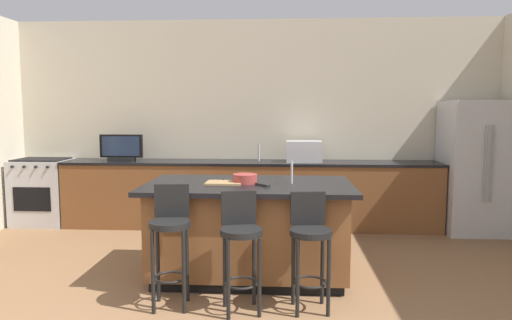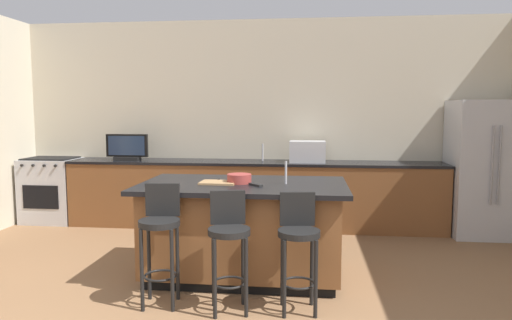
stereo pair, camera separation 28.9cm
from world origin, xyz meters
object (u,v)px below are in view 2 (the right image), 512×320
at_px(refrigerator, 483,168).
at_px(fruit_bowl, 239,179).
at_px(tv_monitor, 127,148).
at_px(cell_phone, 213,180).
at_px(microwave, 307,152).
at_px(bar_stool_right, 298,242).
at_px(range_oven, 52,190).
at_px(cutting_board, 218,182).
at_px(bar_stool_center, 229,240).
at_px(tv_remote, 256,185).
at_px(bar_stool_left, 160,233).
at_px(kitchen_island, 243,229).

relative_size(refrigerator, fruit_bowl, 7.49).
distance_m(tv_monitor, cell_phone, 2.37).
height_order(microwave, tv_monitor, tv_monitor).
bearing_deg(cell_phone, bar_stool_right, -23.80).
bearing_deg(tv_monitor, range_oven, 177.54).
bearing_deg(cutting_board, range_oven, 145.18).
height_order(range_oven, fruit_bowl, fruit_bowl).
bearing_deg(refrigerator, tv_monitor, 179.64).
distance_m(microwave, bar_stool_center, 2.85).
bearing_deg(tv_remote, bar_stool_left, 175.83).
relative_size(fruit_bowl, cutting_board, 0.68).
distance_m(tv_monitor, bar_stool_left, 2.99).
bearing_deg(tv_remote, range_oven, 104.14).
bearing_deg(fruit_bowl, microwave, 71.66).
height_order(bar_stool_right, tv_remote, bar_stool_right).
distance_m(bar_stool_left, fruit_bowl, 0.99).
relative_size(microwave, fruit_bowl, 2.05).
height_order(kitchen_island, fruit_bowl, fruit_bowl).
xyz_separation_m(range_oven, tv_monitor, (1.18, -0.05, 0.62)).
bearing_deg(tv_monitor, kitchen_island, -44.72).
bearing_deg(bar_stool_right, microwave, 81.92).
bearing_deg(tv_monitor, cell_phone, -47.65).
bearing_deg(bar_stool_left, tv_monitor, 110.93).
bearing_deg(range_oven, tv_remote, -32.92).
distance_m(tv_monitor, tv_remote, 2.91).
distance_m(kitchen_island, bar_stool_right, 0.91).
bearing_deg(cell_phone, cutting_board, -43.20).
bearing_deg(range_oven, cell_phone, -32.95).
distance_m(kitchen_island, range_oven, 3.67).
bearing_deg(bar_stool_left, range_oven, 127.22).
relative_size(bar_stool_right, cell_phone, 6.35).
xyz_separation_m(range_oven, bar_stool_center, (3.10, -2.74, 0.11)).
bearing_deg(bar_stool_left, cell_phone, 67.69).
bearing_deg(fruit_bowl, bar_stool_center, -87.73).
distance_m(refrigerator, bar_stool_left, 4.35).
bearing_deg(fruit_bowl, refrigerator, 32.75).
relative_size(bar_stool_left, tv_remote, 5.92).
distance_m(fruit_bowl, tv_remote, 0.23).
height_order(bar_stool_center, cutting_board, bar_stool_center).
bearing_deg(tv_monitor, refrigerator, -0.36).
relative_size(bar_stool_left, cutting_board, 2.94).
xyz_separation_m(kitchen_island, range_oven, (-3.10, 1.96, -0.00)).
bearing_deg(refrigerator, fruit_bowl, -147.25).
distance_m(kitchen_island, tv_remote, 0.50).
xyz_separation_m(refrigerator, bar_stool_center, (-2.88, -2.66, -0.30)).
distance_m(bar_stool_right, fruit_bowl, 1.02).
relative_size(kitchen_island, microwave, 4.13).
distance_m(bar_stool_center, cell_phone, 1.06).
bearing_deg(bar_stool_center, range_oven, 124.86).
height_order(range_oven, microwave, microwave).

